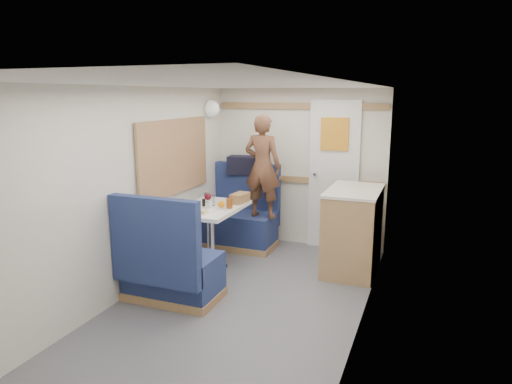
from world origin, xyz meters
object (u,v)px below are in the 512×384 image
at_px(bench_far, 241,223).
at_px(wine_glass, 208,197).
at_px(dome_light, 211,108).
at_px(tray, 203,211).
at_px(galley_counter, 353,229).
at_px(cheese_block, 203,212).
at_px(pepper_grinder, 204,203).
at_px(tumbler_right, 212,200).
at_px(person, 263,166).
at_px(tumbler_mid, 207,197).
at_px(beer_glass, 229,203).
at_px(duffel_bag, 247,165).
at_px(bread_loaf, 240,198).
at_px(dinette_table, 211,220).
at_px(salt_grinder, 211,206).
at_px(bench_near, 170,271).
at_px(tumbler_left, 181,205).
at_px(orange_fruit, 221,204).

xyz_separation_m(bench_far, wine_glass, (0.02, -0.95, 0.54)).
xyz_separation_m(dome_light, tray, (0.43, -1.10, -1.02)).
distance_m(galley_counter, cheese_block, 1.67).
relative_size(bench_far, pepper_grinder, 10.91).
height_order(bench_far, tray, bench_far).
bearing_deg(tumbler_right, person, 63.55).
height_order(tumbler_mid, beer_glass, beer_glass).
bearing_deg(tray, person, 73.83).
height_order(dome_light, duffel_bag, dome_light).
bearing_deg(wine_glass, bread_loaf, 61.17).
xyz_separation_m(bench_far, person, (0.33, -0.11, 0.77)).
bearing_deg(bench_far, duffel_bag, 95.59).
distance_m(dome_light, person, 0.99).
distance_m(bench_far, tumbler_mid, 0.83).
xyz_separation_m(person, pepper_grinder, (-0.38, -0.81, -0.31)).
xyz_separation_m(dome_light, galley_counter, (1.86, -0.30, -1.28)).
xyz_separation_m(dinette_table, pepper_grinder, (-0.05, -0.06, 0.20)).
bearing_deg(pepper_grinder, duffel_bag, 88.83).
bearing_deg(dinette_table, pepper_grinder, -130.20).
height_order(bench_far, person, person).
bearing_deg(salt_grinder, tray, -102.94).
height_order(beer_glass, salt_grinder, beer_glass).
distance_m(bench_near, salt_grinder, 0.88).
height_order(wine_glass, tumbler_right, wine_glass).
height_order(galley_counter, tumbler_left, galley_counter).
xyz_separation_m(galley_counter, beer_glass, (-1.24, -0.54, 0.31)).
relative_size(beer_glass, salt_grinder, 1.15).
distance_m(orange_fruit, cheese_block, 0.29).
xyz_separation_m(wine_glass, salt_grinder, (0.05, -0.04, -0.08)).
height_order(orange_fruit, salt_grinder, orange_fruit).
bearing_deg(galley_counter, pepper_grinder, -158.15).
bearing_deg(bread_loaf, tumbler_mid, -163.15).
xyz_separation_m(galley_counter, tumbler_right, (-1.48, -0.49, 0.31)).
relative_size(duffel_bag, tumbler_mid, 4.64).
bearing_deg(beer_glass, dinette_table, -176.76).
bearing_deg(cheese_block, salt_grinder, 96.20).
distance_m(dinette_table, bench_far, 0.90).
relative_size(dome_light, pepper_grinder, 2.08).
distance_m(bench_far, beer_glass, 1.00).
xyz_separation_m(tumbler_left, pepper_grinder, (0.18, 0.18, -0.01)).
bearing_deg(bread_loaf, bench_near, -100.95).
height_order(salt_grinder, bread_loaf, bread_loaf).
bearing_deg(bread_loaf, salt_grinder, -110.50).
xyz_separation_m(tray, cheese_block, (0.05, -0.10, 0.03)).
bearing_deg(beer_glass, bread_loaf, 90.00).
bearing_deg(salt_grinder, pepper_grinder, 150.42).
relative_size(tumbler_mid, salt_grinder, 1.13).
relative_size(person, tumbler_right, 11.14).
xyz_separation_m(dome_light, beer_glass, (0.61, -0.84, -0.98)).
distance_m(bench_far, bench_near, 1.73).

